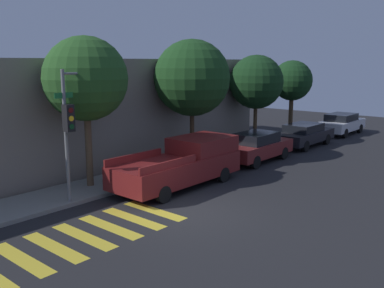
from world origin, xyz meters
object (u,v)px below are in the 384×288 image
at_px(traffic_light_pole, 80,111).
at_px(tree_midblock, 192,78).
at_px(tree_far_end, 256,82).
at_px(sedan_far_end, 341,123).
at_px(tree_behind_truck, 292,81).
at_px(sedan_middle, 304,134).
at_px(tree_near_corner, 86,79).
at_px(sedan_near_corner, 257,146).
at_px(pickup_truck, 183,163).

height_order(traffic_light_pole, tree_midblock, tree_midblock).
bearing_deg(tree_far_end, sedan_far_end, -18.66).
xyz_separation_m(traffic_light_pole, tree_behind_truck, (17.32, 1.14, 0.41)).
distance_m(sedan_middle, tree_near_corner, 14.02).
xyz_separation_m(sedan_middle, tree_behind_truck, (2.87, 2.41, 2.93)).
relative_size(traffic_light_pole, sedan_middle, 1.01).
relative_size(sedan_near_corner, tree_near_corner, 0.73).
xyz_separation_m(sedan_far_end, tree_behind_truck, (-2.74, 2.41, 2.89)).
distance_m(pickup_truck, tree_behind_truck, 13.97).
height_order(sedan_middle, tree_far_end, tree_far_end).
bearing_deg(traffic_light_pole, sedan_middle, -5.01).
relative_size(sedan_near_corner, sedan_middle, 0.93).
distance_m(sedan_near_corner, tree_far_end, 5.26).
bearing_deg(tree_far_end, pickup_truck, -165.16).
xyz_separation_m(traffic_light_pole, tree_midblock, (7.19, 1.14, 0.88)).
distance_m(traffic_light_pole, sedan_near_corner, 9.70).
bearing_deg(tree_near_corner, tree_midblock, 0.00).
bearing_deg(sedan_far_end, tree_midblock, 169.39).
relative_size(traffic_light_pole, tree_behind_truck, 0.93).
bearing_deg(tree_near_corner, traffic_light_pole, -133.74).
bearing_deg(tree_midblock, sedan_far_end, -10.61).
bearing_deg(sedan_near_corner, tree_midblock, 131.13).
bearing_deg(tree_behind_truck, sedan_near_corner, -163.28).
xyz_separation_m(sedan_far_end, tree_near_corner, (-18.97, 2.41, 3.50)).
distance_m(sedan_near_corner, sedan_middle, 5.15).
xyz_separation_m(sedan_middle, tree_near_corner, (-13.36, 2.41, 3.53)).
bearing_deg(traffic_light_pole, sedan_near_corner, -7.76).
bearing_deg(sedan_near_corner, sedan_middle, 0.00).
distance_m(traffic_light_pole, tree_midblock, 7.34).
height_order(sedan_middle, sedan_far_end, sedan_far_end).
xyz_separation_m(tree_near_corner, tree_midblock, (6.10, 0.00, -0.13)).
xyz_separation_m(sedan_near_corner, sedan_middle, (5.15, 0.00, -0.05)).
height_order(pickup_truck, tree_midblock, tree_midblock).
height_order(tree_near_corner, tree_behind_truck, tree_near_corner).
bearing_deg(sedan_far_end, pickup_truck, 180.00).
height_order(traffic_light_pole, tree_near_corner, tree_near_corner).
bearing_deg(traffic_light_pole, tree_behind_truck, 3.77).
height_order(pickup_truck, sedan_far_end, pickup_truck).
bearing_deg(traffic_light_pole, tree_far_end, 5.05).
xyz_separation_m(sedan_middle, tree_far_end, (-1.52, 2.41, 3.00)).
bearing_deg(sedan_middle, tree_near_corner, 169.77).
distance_m(tree_midblock, tree_far_end, 5.75).
bearing_deg(sedan_far_end, sedan_middle, -180.00).
relative_size(pickup_truck, sedan_middle, 1.24).
relative_size(pickup_truck, tree_behind_truck, 1.14).
xyz_separation_m(pickup_truck, sedan_far_end, (16.23, 0.00, -0.16)).
distance_m(pickup_truck, tree_midblock, 5.23).
bearing_deg(tree_near_corner, tree_behind_truck, 0.00).
distance_m(tree_near_corner, tree_midblock, 6.10).
height_order(traffic_light_pole, sedan_middle, traffic_light_pole).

